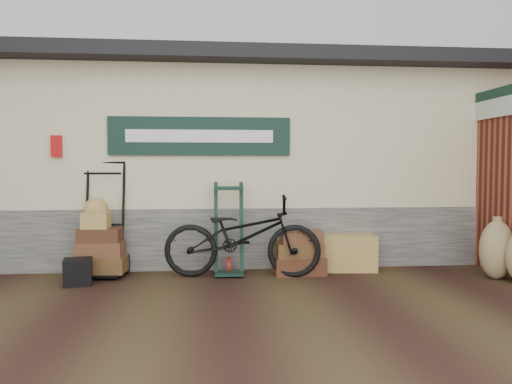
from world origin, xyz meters
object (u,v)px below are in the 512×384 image
Objects in this scene: wicker_hamper at (347,252)px; porter_trolley at (103,217)px; green_barrow at (229,229)px; black_trunk at (78,272)px; bicycle at (242,232)px; suitcase_stack at (299,252)px.

porter_trolley is at bearing -179.67° from wicker_hamper.
porter_trolley is 1.25× the size of green_barrow.
green_barrow is 2.05m from black_trunk.
porter_trolley is at bearing 176.17° from green_barrow.
bicycle is (0.18, -0.17, -0.02)m from green_barrow.
bicycle reaches higher than wicker_hamper.
green_barrow is at bearing -174.44° from wicker_hamper.
suitcase_stack is 0.87m from bicycle.
black_trunk is (-0.21, -0.59, -0.64)m from porter_trolley.
suitcase_stack is at bearing -163.36° from wicker_hamper.
green_barrow is 0.25m from bicycle.
black_trunk is 0.16× the size of bicycle.
black_trunk is at bearing -172.58° from suitcase_stack.
green_barrow is (1.74, -0.15, -0.16)m from porter_trolley.
green_barrow is 3.78× the size of black_trunk.
porter_trolley reaches higher than bicycle.
wicker_hamper is at bearing -71.39° from bicycle.
porter_trolley is 2.78m from suitcase_stack.
bicycle is at bearing -42.88° from green_barrow.
porter_trolley is 1.75m from green_barrow.
black_trunk is at bearing -170.65° from wicker_hamper.
suitcase_stack is 2.96m from black_trunk.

